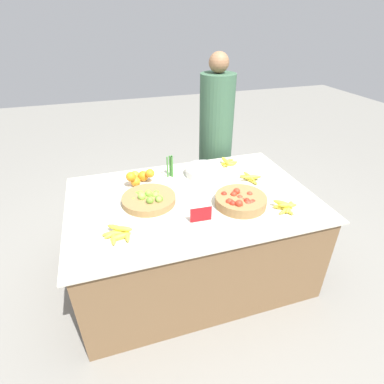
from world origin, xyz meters
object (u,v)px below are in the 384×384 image
object	(u,v)px
metal_bowl	(204,171)
price_sign	(201,214)
vendor_person	(215,145)
lime_bowl	(149,199)
tomato_basket	(240,201)

from	to	relation	value
metal_bowl	price_sign	xyz separation A→B (m)	(-0.23, -0.60, 0.02)
metal_bowl	vendor_person	size ratio (longest dim) A/B	0.19
lime_bowl	tomato_basket	xyz separation A→B (m)	(0.60, -0.22, 0.01)
vendor_person	price_sign	bearing A→B (deg)	-115.40
metal_bowl	lime_bowl	bearing A→B (deg)	-151.02
lime_bowl	tomato_basket	distance (m)	0.64
tomato_basket	metal_bowl	distance (m)	0.51
price_sign	vendor_person	world-z (taller)	vendor_person
price_sign	vendor_person	bearing A→B (deg)	67.57
metal_bowl	vendor_person	distance (m)	0.62
price_sign	vendor_person	size ratio (longest dim) A/B	0.09
lime_bowl	vendor_person	size ratio (longest dim) A/B	0.24
tomato_basket	vendor_person	bearing A→B (deg)	78.10
vendor_person	lime_bowl	bearing A→B (deg)	-135.02
price_sign	vendor_person	xyz separation A→B (m)	(0.54, 1.13, -0.03)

